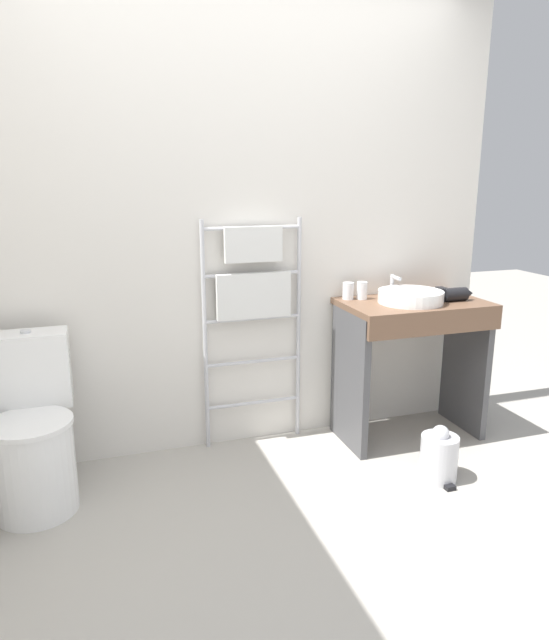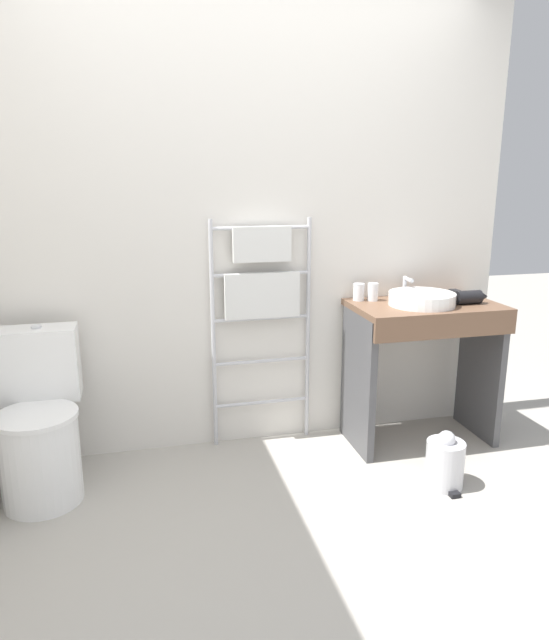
# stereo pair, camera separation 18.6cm
# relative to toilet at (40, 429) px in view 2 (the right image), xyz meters

# --- Properties ---
(ground_plane) EXTENTS (12.00, 12.00, 0.00)m
(ground_plane) POSITION_rel_toilet_xyz_m (1.13, -0.95, -0.34)
(ground_plane) COLOR #A8A399
(wall_back) EXTENTS (2.99, 0.12, 2.66)m
(wall_back) POSITION_rel_toilet_xyz_m (1.13, 0.41, 0.99)
(wall_back) COLOR silver
(wall_back) RESTS_ON ground_plane
(toilet) EXTENTS (0.38, 0.54, 0.81)m
(toilet) POSITION_rel_toilet_xyz_m (0.00, 0.00, 0.00)
(toilet) COLOR white
(toilet) RESTS_ON ground_plane
(towel_radiator) EXTENTS (0.57, 0.06, 1.30)m
(towel_radiator) POSITION_rel_toilet_xyz_m (1.16, 0.30, 0.55)
(towel_radiator) COLOR silver
(towel_radiator) RESTS_ON ground_plane
(vanity_counter) EXTENTS (0.82, 0.50, 0.83)m
(vanity_counter) POSITION_rel_toilet_xyz_m (2.06, 0.09, 0.21)
(vanity_counter) COLOR brown
(vanity_counter) RESTS_ON ground_plane
(sink_basin) EXTENTS (0.36, 0.36, 0.07)m
(sink_basin) POSITION_rel_toilet_xyz_m (2.02, 0.07, 0.52)
(sink_basin) COLOR white
(sink_basin) RESTS_ON vanity_counter
(faucet) EXTENTS (0.02, 0.10, 0.13)m
(faucet) POSITION_rel_toilet_xyz_m (2.02, 0.27, 0.57)
(faucet) COLOR silver
(faucet) RESTS_ON vanity_counter
(cup_near_wall) EXTENTS (0.06, 0.06, 0.10)m
(cup_near_wall) POSITION_rel_toilet_xyz_m (1.72, 0.27, 0.54)
(cup_near_wall) COLOR white
(cup_near_wall) RESTS_ON vanity_counter
(cup_near_edge) EXTENTS (0.06, 0.06, 0.10)m
(cup_near_edge) POSITION_rel_toilet_xyz_m (1.80, 0.24, 0.54)
(cup_near_edge) COLOR white
(cup_near_edge) RESTS_ON vanity_counter
(hair_dryer) EXTENTS (0.19, 0.16, 0.08)m
(hair_dryer) POSITION_rel_toilet_xyz_m (2.29, 0.05, 0.52)
(hair_dryer) COLOR black
(hair_dryer) RESTS_ON vanity_counter
(trash_bin) EXTENTS (0.19, 0.22, 0.30)m
(trash_bin) POSITION_rel_toilet_xyz_m (1.94, -0.41, -0.21)
(trash_bin) COLOR silver
(trash_bin) RESTS_ON ground_plane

